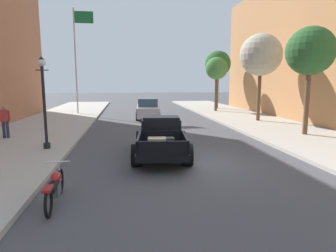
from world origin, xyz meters
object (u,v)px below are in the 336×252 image
object	(u,v)px
street_lamp_near	(44,96)
motorcycle_parked	(55,187)
car_background_silver	(148,109)
street_tree_farthest	(218,64)
flagpole	(78,49)
street_tree_nearest	(310,52)
street_tree_second	(261,55)
pedestrian_sidewalk_left	(5,120)
hotrod_truck_black	(161,137)
street_tree_third	(217,69)

from	to	relation	value
street_lamp_near	motorcycle_parked	bearing A→B (deg)	-73.90
car_background_silver	street_tree_farthest	bearing A→B (deg)	39.96
flagpole	street_tree_nearest	distance (m)	18.78
street_tree_second	street_tree_farthest	size ratio (longest dim) A/B	1.03
pedestrian_sidewalk_left	hotrod_truck_black	bearing A→B (deg)	-28.10
street_tree_second	hotrod_truck_black	bearing A→B (deg)	-133.58
hotrod_truck_black	pedestrian_sidewalk_left	xyz separation A→B (m)	(-7.44, 3.97, 0.33)
street_tree_nearest	street_tree_farthest	distance (m)	15.82
street_tree_second	street_tree_third	bearing A→B (deg)	97.01
car_background_silver	pedestrian_sidewalk_left	world-z (taller)	pedestrian_sidewalk_left
street_tree_third	hotrod_truck_black	bearing A→B (deg)	-114.38
motorcycle_parked	street_tree_nearest	size ratio (longest dim) A/B	0.37
street_tree_nearest	motorcycle_parked	bearing A→B (deg)	-147.21
street_tree_nearest	street_tree_third	world-z (taller)	street_tree_nearest
street_lamp_near	flagpole	xyz separation A→B (m)	(-0.75, 14.39, 3.39)
car_background_silver	street_tree_third	bearing A→B (deg)	29.73
hotrod_truck_black	street_tree_third	distance (m)	17.91
pedestrian_sidewalk_left	street_tree_second	size ratio (longest dim) A/B	0.27
flagpole	street_tree_farthest	xyz separation A→B (m)	(13.73, 3.04, -0.98)
motorcycle_parked	street_tree_second	xyz separation A→B (m)	(11.30, 13.03, 4.39)
flagpole	street_tree_third	bearing A→B (deg)	1.72
car_background_silver	flagpole	bearing A→B (deg)	148.46
motorcycle_parked	street_tree_farthest	bearing A→B (deg)	63.85
street_tree_nearest	street_tree_farthest	xyz separation A→B (m)	(0.03, 15.81, 0.28)
pedestrian_sidewalk_left	street_tree_nearest	distance (m)	16.03
hotrod_truck_black	street_tree_second	bearing A→B (deg)	46.42
hotrod_truck_black	street_tree_second	xyz separation A→B (m)	(8.17, 8.58, 4.08)
hotrod_truck_black	street_tree_nearest	xyz separation A→B (m)	(8.18, 2.85, 3.76)
street_tree_third	car_background_silver	bearing A→B (deg)	-150.27
hotrod_truck_black	flagpole	xyz separation A→B (m)	(-5.53, 15.62, 5.02)
motorcycle_parked	street_tree_second	size ratio (longest dim) A/B	0.34
street_tree_nearest	street_tree_second	bearing A→B (deg)	90.14
flagpole	street_tree_farthest	size ratio (longest dim) A/B	1.52
street_tree_farthest	street_tree_third	bearing A→B (deg)	-109.75
car_background_silver	street_lamp_near	distance (m)	12.05
pedestrian_sidewalk_left	street_tree_farthest	distance (m)	21.78
street_tree_nearest	pedestrian_sidewalk_left	bearing A→B (deg)	175.87
motorcycle_parked	street_tree_farthest	size ratio (longest dim) A/B	0.35
car_background_silver	hotrod_truck_black	bearing A→B (deg)	-91.46
car_background_silver	motorcycle_parked	bearing A→B (deg)	-101.80
street_lamp_near	car_background_silver	bearing A→B (deg)	64.82
flagpole	street_tree_third	distance (m)	12.89
flagpole	street_tree_second	xyz separation A→B (m)	(13.69, -7.04, -0.94)
pedestrian_sidewalk_left	street_tree_second	xyz separation A→B (m)	(15.61, 4.61, 3.75)
motorcycle_parked	street_tree_nearest	world-z (taller)	street_tree_nearest
hotrod_truck_black	motorcycle_parked	xyz separation A→B (m)	(-3.14, -4.44, -0.31)
pedestrian_sidewalk_left	street_tree_third	xyz separation A→B (m)	(14.70, 12.03, 3.10)
street_tree_farthest	flagpole	bearing A→B (deg)	-167.53
car_background_silver	street_tree_farthest	distance (m)	11.07
car_background_silver	street_tree_nearest	size ratio (longest dim) A/B	0.77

